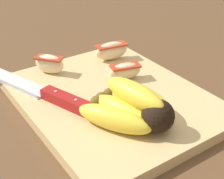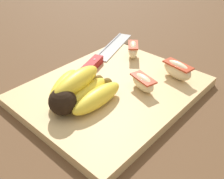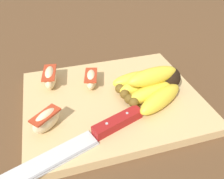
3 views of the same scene
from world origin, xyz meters
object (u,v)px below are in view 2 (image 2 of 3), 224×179
at_px(banana_bunch, 78,91).
at_px(apple_wedge_middle, 133,49).
at_px(apple_wedge_near, 143,82).
at_px(apple_wedge_far, 177,70).
at_px(chefs_knife, 99,59).

xyz_separation_m(banana_bunch, apple_wedge_middle, (-0.22, -0.04, -0.00)).
bearing_deg(banana_bunch, apple_wedge_near, 149.44).
height_order(apple_wedge_near, apple_wedge_far, apple_wedge_far).
bearing_deg(chefs_knife, apple_wedge_middle, 149.29).
relative_size(chefs_knife, apple_wedge_far, 3.68).
bearing_deg(chefs_knife, banana_bunch, 30.72).
height_order(chefs_knife, apple_wedge_far, apple_wedge_far).
relative_size(banana_bunch, apple_wedge_far, 1.93).
relative_size(banana_bunch, apple_wedge_middle, 2.39).
bearing_deg(apple_wedge_far, apple_wedge_middle, -96.87).
distance_m(apple_wedge_near, apple_wedge_far, 0.09).
xyz_separation_m(banana_bunch, apple_wedge_far, (-0.20, 0.10, -0.00)).
bearing_deg(chefs_knife, apple_wedge_near, 79.65).
height_order(chefs_knife, apple_wedge_middle, apple_wedge_middle).
bearing_deg(banana_bunch, apple_wedge_far, 154.63).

